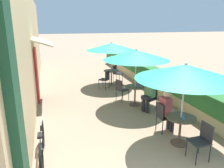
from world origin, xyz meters
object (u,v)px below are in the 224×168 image
(seated_patron_mid_left, at_px, (149,93))
(patio_umbrella_mid, at_px, (136,55))
(cafe_chair_mid_left, at_px, (151,97))
(patio_table_far, at_px, (111,75))
(patio_umbrella_far, at_px, (111,47))
(patio_umbrella_near, at_px, (185,72))
(cafe_chair_near_right, at_px, (163,115))
(coffee_cup_far, at_px, (114,70))
(coffee_cup_mid, at_px, (138,85))
(bicycle_leaning, at_px, (42,145))
(patio_table_near, at_px, (180,125))
(patio_table_mid, at_px, (135,92))
(cafe_chair_mid_right, at_px, (121,88))
(coffee_cup_near, at_px, (183,118))
(cafe_chair_far_left, at_px, (117,72))
(seated_patron_near_right, at_px, (167,109))
(cafe_chair_far_right, at_px, (105,78))
(cafe_chair_near_left, at_px, (202,139))

(seated_patron_mid_left, bearing_deg, patio_umbrella_mid, -2.83)
(cafe_chair_mid_left, distance_m, patio_table_far, 3.58)
(patio_umbrella_far, bearing_deg, patio_umbrella_near, -88.62)
(cafe_chair_near_right, bearing_deg, coffee_cup_far, 178.04)
(coffee_cup_mid, height_order, bicycle_leaning, coffee_cup_mid)
(patio_table_near, relative_size, cafe_chair_mid_left, 0.86)
(cafe_chair_near_right, xyz_separation_m, coffee_cup_mid, (0.12, 2.15, 0.27))
(coffee_cup_mid, relative_size, coffee_cup_far, 1.00)
(patio_table_mid, xyz_separation_m, cafe_chair_mid_left, (0.34, -0.63, -0.02))
(patio_table_far, bearing_deg, cafe_chair_near_right, -89.50)
(coffee_cup_far, bearing_deg, cafe_chair_mid_right, -99.10)
(cafe_chair_near_right, xyz_separation_m, bicycle_leaning, (-3.31, -0.39, -0.15))
(coffee_cup_near, distance_m, cafe_chair_mid_right, 3.67)
(patio_table_near, distance_m, coffee_cup_mid, 2.88)
(patio_table_near, xyz_separation_m, seated_patron_mid_left, (0.18, 2.21, 0.15))
(patio_table_near, distance_m, cafe_chair_far_left, 6.38)
(patio_umbrella_mid, distance_m, patio_umbrella_far, 2.92)
(patio_umbrella_mid, bearing_deg, coffee_cup_mid, -13.41)
(patio_table_near, bearing_deg, seated_patron_near_right, 88.67)
(patio_umbrella_far, bearing_deg, cafe_chair_near_right, -89.50)
(seated_patron_mid_left, xyz_separation_m, cafe_chair_far_right, (-0.77, 3.04, -0.17))
(seated_patron_near_right, height_order, coffee_cup_near, seated_patron_near_right)
(cafe_chair_mid_left, height_order, coffee_cup_mid, cafe_chair_mid_left)
(cafe_chair_mid_right, bearing_deg, bicycle_leaning, -65.31)
(patio_umbrella_near, xyz_separation_m, patio_umbrella_far, (-0.14, 5.81, 0.00))
(cafe_chair_mid_right, distance_m, coffee_cup_far, 2.22)
(patio_umbrella_mid, bearing_deg, bicycle_leaning, -142.48)
(cafe_chair_near_left, xyz_separation_m, cafe_chair_mid_right, (-0.50, 4.24, 0.00))
(cafe_chair_near_right, height_order, cafe_chair_mid_right, same)
(bicycle_leaning, bearing_deg, cafe_chair_mid_right, 47.34)
(seated_patron_near_right, distance_m, patio_umbrella_mid, 2.50)
(coffee_cup_mid, height_order, cafe_chair_far_left, cafe_chair_far_left)
(cafe_chair_mid_right, distance_m, coffee_cup_mid, 0.83)
(seated_patron_mid_left, bearing_deg, seated_patron_near_right, 151.79)
(patio_umbrella_mid, xyz_separation_m, bicycle_leaning, (-3.35, -2.57, -1.56))
(patio_table_mid, height_order, patio_umbrella_mid, patio_umbrella_mid)
(patio_umbrella_near, bearing_deg, patio_table_mid, 91.22)
(seated_patron_near_right, xyz_separation_m, cafe_chair_mid_right, (-0.42, 2.81, -0.17))
(seated_patron_mid_left, bearing_deg, patio_umbrella_near, 153.32)
(patio_table_mid, xyz_separation_m, cafe_chair_mid_right, (-0.34, 0.63, -0.02))
(seated_patron_mid_left, bearing_deg, patio_table_near, 153.32)
(patio_table_mid, bearing_deg, patio_table_near, -88.78)
(patio_table_near, relative_size, coffee_cup_mid, 8.36)
(cafe_chair_near_left, height_order, coffee_cup_near, cafe_chair_near_left)
(seated_patron_near_right, relative_size, cafe_chair_far_right, 1.44)
(patio_table_mid, relative_size, cafe_chair_mid_left, 0.86)
(patio_table_far, distance_m, coffee_cup_far, 0.29)
(patio_umbrella_near, height_order, seated_patron_near_right, patio_umbrella_near)
(patio_table_near, bearing_deg, seated_patron_mid_left, 85.46)
(cafe_chair_near_left, bearing_deg, seated_patron_mid_left, -3.07)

